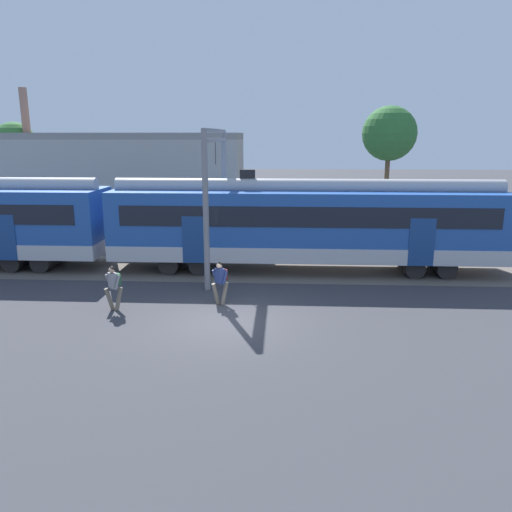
{
  "coord_description": "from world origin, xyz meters",
  "views": [
    {
      "loc": [
        1.93,
        -16.05,
        6.26
      ],
      "look_at": [
        0.87,
        3.09,
        1.6
      ],
      "focal_mm": 35.0,
      "sensor_mm": 36.0,
      "label": 1
    }
  ],
  "objects": [
    {
      "name": "catenary_gantry",
      "position": [
        -1.18,
        6.88,
        4.31
      ],
      "size": [
        0.24,
        6.64,
        6.53
      ],
      "color": "gray",
      "rests_on": "ground"
    },
    {
      "name": "pedestrian_grey",
      "position": [
        -4.19,
        0.98,
        0.99
      ],
      "size": [
        0.7,
        0.51,
        1.67
      ],
      "color": "#6B6051",
      "rests_on": "ground"
    },
    {
      "name": "ground_plane",
      "position": [
        0.0,
        0.0,
        0.0
      ],
      "size": [
        160.0,
        160.0,
        0.0
      ],
      "primitive_type": "plane",
      "color": "#38383D"
    },
    {
      "name": "track_bed",
      "position": [
        -8.03,
        6.88,
        0.01
      ],
      "size": [
        80.0,
        4.4,
        0.01
      ],
      "primitive_type": "cube",
      "color": "#605951",
      "rests_on": "ground"
    },
    {
      "name": "street_tree_right",
      "position": [
        8.98,
        18.85,
        6.32
      ],
      "size": [
        3.64,
        3.64,
        8.18
      ],
      "color": "brown",
      "rests_on": "ground"
    },
    {
      "name": "street_tree_left",
      "position": [
        -15.86,
        16.78,
        5.64
      ],
      "size": [
        2.81,
        2.81,
        7.12
      ],
      "color": "brown",
      "rests_on": "ground"
    },
    {
      "name": "background_building",
      "position": [
        -9.51,
        16.25,
        3.21
      ],
      "size": [
        17.29,
        5.0,
        9.2
      ],
      "color": "gray",
      "rests_on": "ground"
    },
    {
      "name": "pedestrian_navy",
      "position": [
        -0.4,
        1.82,
        0.99
      ],
      "size": [
        0.69,
        0.5,
        1.67
      ],
      "color": "#6B6051",
      "rests_on": "ground"
    }
  ]
}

